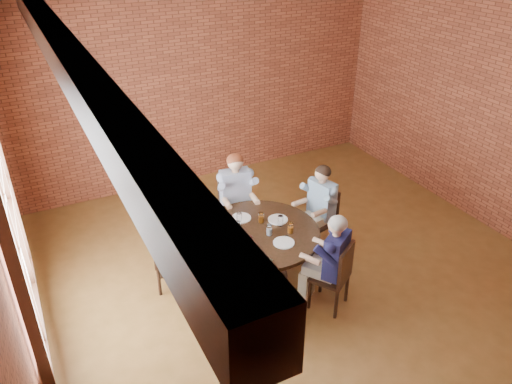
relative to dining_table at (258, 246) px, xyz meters
name	(u,v)px	position (x,y,z in m)	size (l,w,h in m)	color
floor	(306,284)	(0.51, -0.38, -0.53)	(7.00, 7.00, 0.00)	brown
ceiling	(323,12)	(0.51, -0.38, 2.87)	(7.00, 7.00, 0.00)	white
wall_back	(201,85)	(0.51, 3.12, 1.17)	(7.00, 7.00, 0.00)	brown
wall_left	(3,242)	(-2.74, -0.38, 1.17)	(7.00, 7.00, 0.00)	brown
wall_right	(509,121)	(3.76, -0.38, 1.17)	(7.00, 7.00, 0.00)	brown
ceiling_beam	(64,54)	(-1.94, -0.38, 2.74)	(0.22, 6.90, 0.26)	black
window	(10,223)	(-2.67, 0.02, 1.12)	(0.10, 2.16, 2.36)	white
dining_table	(258,246)	(0.00, 0.00, 0.00)	(1.56, 1.56, 0.75)	black
chair_a	(322,216)	(1.16, 0.28, -0.03)	(0.49, 0.49, 0.92)	black
diner_a	(318,209)	(1.08, 0.26, 0.12)	(0.50, 0.62, 1.29)	teal
chair_b	(235,206)	(0.16, 1.05, -0.01)	(0.50, 0.50, 0.95)	black
diner_b	(237,199)	(0.15, 0.97, 0.15)	(0.55, 0.67, 1.36)	#9BA7C5
chair_c	(165,255)	(-1.11, 0.41, -0.04)	(0.51, 0.51, 0.90)	black
diner_c	(170,245)	(-1.04, 0.38, 0.11)	(0.49, 0.60, 1.27)	brown
chair_d	(241,306)	(-0.67, -0.91, 0.00)	(0.64, 0.64, 0.98)	black
diner_d	(243,288)	(-0.62, -0.83, 0.17)	(0.57, 0.70, 1.40)	beige
chair_e	(336,274)	(0.58, -0.89, -0.03)	(0.56, 0.56, 0.91)	black
diner_e	(331,262)	(0.54, -0.83, 0.12)	(0.50, 0.62, 1.29)	#181945
plate_a	(278,219)	(0.35, 0.12, 0.23)	(0.26, 0.26, 0.01)	white
plate_b	(241,218)	(-0.06, 0.38, 0.23)	(0.26, 0.26, 0.01)	white
plate_c	(228,231)	(-0.35, 0.18, 0.23)	(0.26, 0.26, 0.01)	white
plate_d	(284,243)	(0.16, -0.36, 0.23)	(0.26, 0.26, 0.01)	white
glass_a	(280,221)	(0.32, 0.00, 0.29)	(0.07, 0.07, 0.14)	white
glass_b	(261,218)	(0.13, 0.18, 0.29)	(0.07, 0.07, 0.14)	white
glass_c	(239,218)	(-0.12, 0.30, 0.29)	(0.07, 0.07, 0.14)	white
glass_d	(238,227)	(-0.23, 0.12, 0.29)	(0.07, 0.07, 0.14)	white
glass_e	(244,239)	(-0.27, -0.15, 0.29)	(0.07, 0.07, 0.14)	white
glass_f	(250,242)	(-0.24, -0.24, 0.29)	(0.07, 0.07, 0.14)	white
glass_g	(269,230)	(0.09, -0.12, 0.29)	(0.07, 0.07, 0.14)	white
glass_h	(291,228)	(0.35, -0.20, 0.29)	(0.07, 0.07, 0.14)	white
smartphone	(287,239)	(0.24, -0.31, 0.23)	(0.07, 0.13, 0.01)	black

